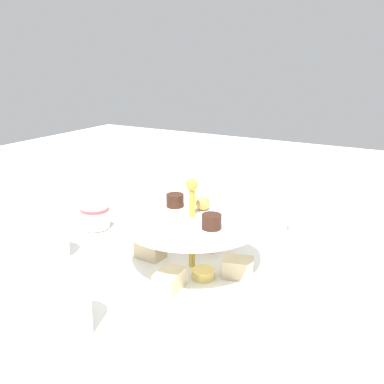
# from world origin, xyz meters

# --- Properties ---
(ground_plane) EXTENTS (2.40, 2.40, 0.00)m
(ground_plane) POSITION_xyz_m (0.00, 0.00, 0.00)
(ground_plane) COLOR silver
(tiered_serving_stand) EXTENTS (0.28, 0.28, 0.16)m
(tiered_serving_stand) POSITION_xyz_m (0.00, 0.00, 0.04)
(tiered_serving_stand) COLOR white
(tiered_serving_stand) RESTS_ON ground_plane
(water_glass_tall_right) EXTENTS (0.07, 0.07, 0.12)m
(water_glass_tall_right) POSITION_xyz_m (0.13, 0.22, 0.06)
(water_glass_tall_right) COLOR silver
(water_glass_tall_right) RESTS_ON ground_plane
(water_glass_short_left) EXTENTS (0.06, 0.06, 0.08)m
(water_glass_short_left) POSITION_xyz_m (-0.24, -0.08, 0.04)
(water_glass_short_left) COLOR silver
(water_glass_short_left) RESTS_ON ground_plane
(teacup_with_saucer) EXTENTS (0.09, 0.09, 0.05)m
(teacup_with_saucer) POSITION_xyz_m (-0.26, 0.06, 0.02)
(teacup_with_saucer) COLOR white
(teacup_with_saucer) RESTS_ON ground_plane
(butter_knife_left) EXTENTS (0.05, 0.17, 0.00)m
(butter_knife_left) POSITION_xyz_m (0.28, -0.11, 0.00)
(butter_knife_left) COLOR silver
(butter_knife_left) RESTS_ON ground_plane
(butter_knife_right) EXTENTS (0.15, 0.11, 0.00)m
(butter_knife_right) POSITION_xyz_m (-0.16, 0.26, 0.00)
(butter_knife_right) COLOR silver
(butter_knife_right) RESTS_ON ground_plane
(water_glass_mid_back) EXTENTS (0.06, 0.06, 0.10)m
(water_glass_mid_back) POSITION_xyz_m (-0.06, -0.22, 0.05)
(water_glass_mid_back) COLOR silver
(water_glass_mid_back) RESTS_ON ground_plane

